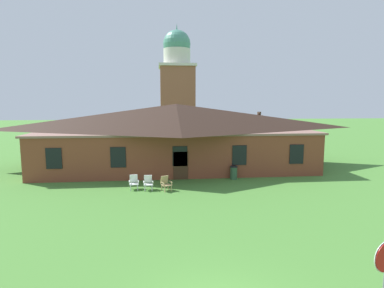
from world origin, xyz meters
name	(u,v)px	position (x,y,z in m)	size (l,w,h in m)	color
brick_building	(176,135)	(0.00, 20.45, 2.84)	(23.30, 10.40, 5.57)	brown
dome_tower	(177,90)	(1.09, 38.29, 7.55)	(5.18, 5.18, 16.73)	#93563D
lawn_chair_by_porch	(134,182)	(-3.21, 13.12, 0.50)	(0.69, 0.72, 0.96)	white
lawn_chair_near_door	(148,182)	(-2.26, 12.87, 0.50)	(0.68, 0.71, 0.96)	silver
lawn_chair_left_end	(166,183)	(-1.12, 12.59, 0.50)	(0.80, 0.84, 0.96)	tan
bare_tree_beside_building	(259,134)	(7.99, 21.84, 2.66)	(1.42, 1.52, 4.82)	brown
trash_bin	(234,173)	(4.00, 15.15, 0.50)	(0.56, 0.56, 0.98)	#335638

